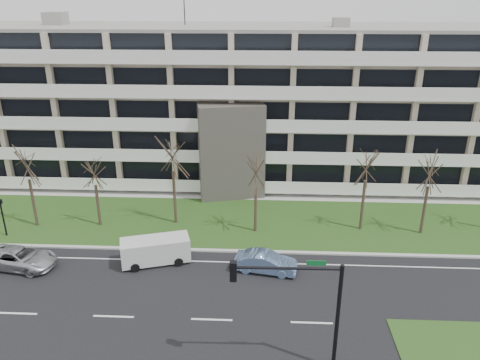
# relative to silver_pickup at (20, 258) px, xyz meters

# --- Properties ---
(ground) EXTENTS (160.00, 160.00, 0.00)m
(ground) POSITION_rel_silver_pickup_xyz_m (14.29, -5.16, -0.73)
(ground) COLOR black
(ground) RESTS_ON ground
(grass_verge) EXTENTS (90.00, 10.00, 0.06)m
(grass_verge) POSITION_rel_silver_pickup_xyz_m (14.29, 7.84, -0.70)
(grass_verge) COLOR #294717
(grass_verge) RESTS_ON ground
(curb) EXTENTS (90.00, 0.35, 0.12)m
(curb) POSITION_rel_silver_pickup_xyz_m (14.29, 2.84, -0.67)
(curb) COLOR #B2B2AD
(curb) RESTS_ON ground
(sidewalk) EXTENTS (90.00, 2.00, 0.08)m
(sidewalk) POSITION_rel_silver_pickup_xyz_m (14.29, 13.34, -0.69)
(sidewalk) COLOR #B2B2AD
(sidewalk) RESTS_ON ground
(grass_median) EXTENTS (7.00, 5.00, 0.06)m
(grass_median) POSITION_rel_silver_pickup_xyz_m (28.29, -7.16, -0.70)
(grass_median) COLOR #294717
(grass_median) RESTS_ON ground
(lane_edge_line) EXTENTS (90.00, 0.12, 0.01)m
(lane_edge_line) POSITION_rel_silver_pickup_xyz_m (14.29, 1.34, -0.73)
(lane_edge_line) COLOR white
(lane_edge_line) RESTS_ON ground
(apartment_building) EXTENTS (60.50, 15.10, 18.75)m
(apartment_building) POSITION_rel_silver_pickup_xyz_m (14.28, 20.16, 6.88)
(apartment_building) COLOR #C4B198
(apartment_building) RESTS_ON ground
(silver_pickup) EXTENTS (5.56, 3.19, 1.46)m
(silver_pickup) POSITION_rel_silver_pickup_xyz_m (0.00, 0.00, 0.00)
(silver_pickup) COLOR #BABEC3
(silver_pickup) RESTS_ON ground
(blue_sedan) EXTENTS (4.55, 2.24, 1.43)m
(blue_sedan) POSITION_rel_silver_pickup_xyz_m (17.54, 0.29, -0.01)
(blue_sedan) COLOR #7A9CD4
(blue_sedan) RESTS_ON ground
(white_van) EXTENTS (5.18, 3.13, 1.89)m
(white_van) POSITION_rel_silver_pickup_xyz_m (9.63, 1.11, 0.40)
(white_van) COLOR silver
(white_van) RESTS_ON ground
(traffic_signal) EXTENTS (5.60, 0.46, 6.48)m
(traffic_signal) POSITION_rel_silver_pickup_xyz_m (19.22, -8.74, 3.47)
(traffic_signal) COLOR black
(traffic_signal) RESTS_ON ground
(pedestrian_signal) EXTENTS (0.35, 0.29, 3.36)m
(pedestrian_signal) POSITION_rel_silver_pickup_xyz_m (-3.39, 4.44, 1.41)
(pedestrian_signal) COLOR black
(pedestrian_signal) RESTS_ON ground
(tree_1) EXTENTS (3.74, 3.74, 7.48)m
(tree_1) POSITION_rel_silver_pickup_xyz_m (-1.70, 6.30, 5.08)
(tree_1) COLOR #382B21
(tree_1) RESTS_ON ground
(tree_2) EXTENTS (3.26, 3.26, 6.51)m
(tree_2) POSITION_rel_silver_pickup_xyz_m (3.58, 6.64, 4.33)
(tree_2) COLOR #382B21
(tree_2) RESTS_ON ground
(tree_3) EXTENTS (4.21, 4.21, 8.41)m
(tree_3) POSITION_rel_silver_pickup_xyz_m (9.90, 7.40, 5.81)
(tree_3) COLOR #382B21
(tree_3) RESTS_ON ground
(tree_4) EXTENTS (3.51, 3.51, 7.03)m
(tree_4) POSITION_rel_silver_pickup_xyz_m (16.70, 6.20, 4.73)
(tree_4) COLOR #382B21
(tree_4) RESTS_ON ground
(tree_5) EXTENTS (3.90, 3.90, 7.79)m
(tree_5) POSITION_rel_silver_pickup_xyz_m (25.41, 7.00, 5.33)
(tree_5) COLOR #382B21
(tree_5) RESTS_ON ground
(tree_6) EXTENTS (3.69, 3.69, 7.38)m
(tree_6) POSITION_rel_silver_pickup_xyz_m (30.21, 6.51, 5.00)
(tree_6) COLOR #382B21
(tree_6) RESTS_ON ground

